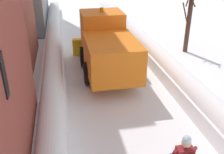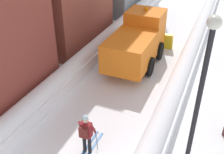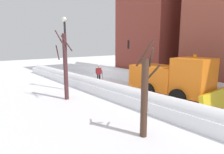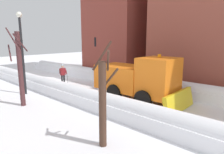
{
  "view_description": "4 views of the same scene",
  "coord_description": "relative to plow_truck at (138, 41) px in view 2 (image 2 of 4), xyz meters",
  "views": [
    {
      "loc": [
        -2.21,
        -1.58,
        5.72
      ],
      "look_at": [
        -0.5,
        7.11,
        1.4
      ],
      "focal_mm": 41.14,
      "sensor_mm": 36.0,
      "label": 1
    },
    {
      "loc": [
        4.36,
        -3.84,
        8.08
      ],
      "look_at": [
        0.32,
        5.65,
        1.8
      ],
      "focal_mm": 43.86,
      "sensor_mm": 36.0,
      "label": 2
    },
    {
      "loc": [
        10.93,
        17.37,
        3.74
      ],
      "look_at": [
        1.11,
        5.59,
        1.01
      ],
      "focal_mm": 29.99,
      "sensor_mm": 36.0,
      "label": 3
    },
    {
      "loc": [
        10.19,
        17.56,
        3.99
      ],
      "look_at": [
        -0.29,
        8.02,
        1.22
      ],
      "focal_mm": 31.48,
      "sensor_mm": 36.0,
      "label": 4
    }
  ],
  "objects": [
    {
      "name": "skier",
      "position": [
        0.57,
        -7.73,
        -0.48
      ],
      "size": [
        0.62,
        1.8,
        1.81
      ],
      "color": "black",
      "rests_on": "ground"
    },
    {
      "name": "snowbank_left",
      "position": [
        -2.73,
        -0.54,
        -0.97
      ],
      "size": [
        1.1,
        36.0,
        1.12
      ],
      "color": "white",
      "rests_on": "ground"
    },
    {
      "name": "ground_plane",
      "position": [
        0.1,
        -0.54,
        -1.48
      ],
      "size": [
        80.0,
        80.0,
        0.0
      ],
      "primitive_type": "plane",
      "color": "white"
    },
    {
      "name": "plow_truck",
      "position": [
        0.0,
        0.0,
        0.0
      ],
      "size": [
        3.2,
        5.98,
        3.12
      ],
      "color": "orange",
      "rests_on": "ground"
    },
    {
      "name": "snowbank_right",
      "position": [
        2.92,
        -0.54,
        -0.98
      ],
      "size": [
        1.1,
        36.0,
        1.11
      ],
      "color": "white",
      "rests_on": "ground"
    },
    {
      "name": "street_lamp",
      "position": [
        4.24,
        -7.07,
        2.15
      ],
      "size": [
        0.4,
        0.4,
        5.8
      ],
      "color": "black",
      "rests_on": "ground"
    }
  ]
}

